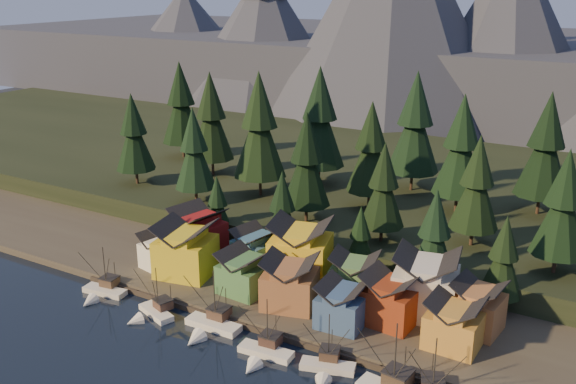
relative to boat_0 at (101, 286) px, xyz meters
The scene contains 42 objects.
ground 35.70m from the boat_0, 18.53° to the right, with size 500.00×500.00×0.00m, color black.
shore_strip 44.34m from the boat_0, 40.31° to the left, with size 400.00×50.00×1.50m, color #3C352C.
hillside 85.63m from the boat_0, 66.75° to the left, with size 420.00×100.00×6.00m, color black.
dock 34.22m from the boat_0, ahead, with size 80.00×4.00×1.00m, color #40372E.
mountain_ridge 205.83m from the boat_0, 81.67° to the left, with size 560.00×190.00×90.00m.
boat_0 is the anchor object (origin of this frame).
boat_1 13.30m from the boat_0, ahead, with size 8.41×8.88×9.84m.
boat_2 24.67m from the boat_0, ahead, with size 9.99×10.88×11.47m.
boat_3 36.68m from the boat_0, ahead, with size 9.10×9.82×10.43m.
boat_4 46.88m from the boat_0, ahead, with size 8.84×9.28×10.01m.
house_front_0 13.57m from the boat_0, 72.82° to the left, with size 8.52×8.21×7.25m.
house_front_1 16.83m from the boat_0, 52.42° to the left, with size 11.74×11.42×10.45m.
house_front_2 26.77m from the boat_0, 27.63° to the left, with size 8.58×8.64×7.84m.
house_front_3 35.53m from the boat_0, 19.69° to the left, with size 10.77×10.48×9.06m.
house_front_4 45.21m from the boat_0, 13.59° to the left, with size 7.73×8.29×7.52m.
house_front_5 52.65m from the boat_0, 16.60° to the left, with size 8.98×8.28×8.83m.
house_front_6 62.97m from the boat_0, 12.11° to the left, with size 8.20×7.77×8.02m.
house_back_0 22.52m from the boat_0, 72.99° to the left, with size 11.10×10.82×10.18m.
house_back_1 29.56m from the boat_0, 46.45° to the left, with size 8.90×8.97×8.39m.
house_back_2 37.44m from the boat_0, 37.56° to the left, with size 12.86×12.22×11.45m.
house_back_3 46.38m from the boat_0, 26.09° to the left, with size 9.42×8.71×8.31m.
house_back_4 58.42m from the boat_0, 21.05° to the left, with size 11.86×11.53×11.18m.
house_back_5 66.45m from the boat_0, 17.50° to the left, with size 8.26×8.35×8.44m.
tree_hill_0 52.23m from the boat_0, 124.74° to the left, with size 9.92×9.92×23.11m.
tree_hill_1 61.92m from the boat_0, 105.96° to the left, with size 11.72×11.72×27.31m.
tree_hill_2 40.61m from the boat_0, 99.60° to the left, with size 9.64×9.64×22.45m.
tree_hill_3 52.88m from the boat_0, 85.54° to the left, with size 12.79×12.79×29.80m.
tree_hill_4 67.86m from the boat_0, 79.50° to the left, with size 12.77×12.77×29.75m.
tree_hill_5 47.57m from the boat_0, 60.59° to the left, with size 10.26×10.26×23.90m.
tree_hill_6 63.81m from the boat_0, 60.96° to the left, with size 10.51×10.51×24.49m.
tree_hill_7 56.19m from the boat_0, 42.66° to the left, with size 8.70×8.70×20.27m.
tree_hill_8 79.44m from the boat_0, 51.77° to the left, with size 11.42×11.42×26.61m.
tree_hill_9 72.67m from the boat_0, 38.05° to the left, with size 9.51×9.51×22.14m.
tree_hill_10 95.63m from the boat_0, 47.11° to the left, with size 11.71×11.71×27.29m.
tree_hill_11 83.20m from the boat_0, 28.31° to the left, with size 9.76×9.76×22.74m.
tree_hill_15 80.86m from the boat_0, 64.44° to the left, with size 12.57×12.57×29.28m.
tree_hill_16 77.35m from the boat_0, 117.16° to the left, with size 11.88×11.88×27.67m.
tree_shore_0 30.26m from the boat_0, 78.57° to the left, with size 6.44×6.44×15.01m.
tree_shore_1 37.28m from the boat_0, 52.75° to the left, with size 7.93×7.93×18.46m.
tree_shore_2 48.79m from the boat_0, 36.46° to the left, with size 6.08×6.08×14.17m.
tree_shore_3 60.97m from the boat_0, 28.50° to the left, with size 8.52×8.52×19.85m.
tree_shore_4 71.42m from the boat_0, 23.87° to the left, with size 7.38×7.38×17.19m.
Camera 1 is at (49.15, -63.05, 55.61)m, focal length 40.00 mm.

